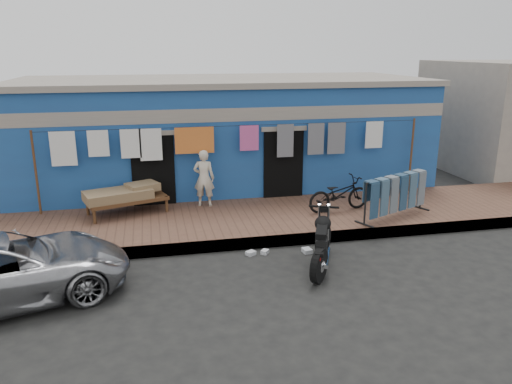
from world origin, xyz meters
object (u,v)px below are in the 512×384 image
Objects in this scene: motorcycle at (322,240)px; jeans_rack at (395,195)px; car at (0,269)px; charpoy at (127,200)px; bicycle at (339,190)px; seated_person at (204,178)px.

jeans_rack reaches higher than motorcycle.
car reaches higher than charpoy.
motorcycle reaches higher than charpoy.
car is 5.82m from motorcycle.
motorcycle is 0.84× the size of jeans_rack.
bicycle reaches higher than motorcycle.
motorcycle is (5.82, 0.21, -0.05)m from car.
motorcycle is at bearing -105.07° from car.
seated_person reaches higher than charpoy.
bicycle is 0.90× the size of motorcycle.
seated_person is (3.93, 3.98, 0.38)m from car.
jeans_rack is at bearing 171.64° from seated_person.
jeans_rack is at bearing 59.66° from motorcycle.
charpoy is (-3.85, 3.53, 0.02)m from motorcycle.
jeans_rack is at bearing -92.90° from car.
seated_person is 2.01m from charpoy.
charpoy is at bearing -44.96° from car.
seated_person is 0.89× the size of bicycle.
car is at bearing 102.15° from bicycle.
bicycle is 1.36m from jeans_rack.
seated_person is at bearing 157.28° from jeans_rack.
jeans_rack reaches higher than car.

